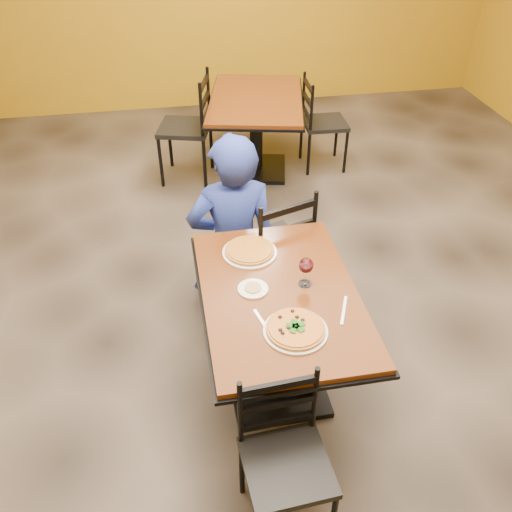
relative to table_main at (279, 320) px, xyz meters
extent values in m
cube|color=black|center=(0.00, 0.50, -0.56)|extent=(7.00, 8.00, 0.01)
cube|color=#5F270F|center=(0.00, 0.00, 0.18)|extent=(0.80, 1.20, 0.03)
cube|color=black|center=(0.00, 0.00, 0.15)|extent=(0.83, 1.23, 0.02)
cylinder|color=black|center=(0.00, 0.00, -0.19)|extent=(0.12, 0.12, 0.66)
cube|color=black|center=(0.00, 0.00, -0.54)|extent=(0.55, 0.55, 0.04)
cube|color=#5F270F|center=(0.36, 2.69, 0.18)|extent=(1.08, 1.39, 0.03)
cube|color=black|center=(0.36, 2.69, 0.15)|extent=(1.11, 1.43, 0.02)
cylinder|color=black|center=(0.36, 2.69, -0.19)|extent=(0.12, 0.12, 0.66)
cube|color=black|center=(0.36, 2.69, -0.54)|extent=(0.68, 0.68, 0.04)
imported|color=navy|center=(-0.12, 0.91, 0.06)|extent=(0.63, 0.43, 1.24)
cylinder|color=white|center=(0.01, -0.29, 0.20)|extent=(0.31, 0.31, 0.01)
cylinder|color=maroon|center=(0.01, -0.29, 0.21)|extent=(0.28, 0.28, 0.02)
cylinder|color=white|center=(-0.10, 0.36, 0.20)|extent=(0.31, 0.31, 0.01)
cylinder|color=gold|center=(-0.10, 0.36, 0.21)|extent=(0.28, 0.28, 0.02)
cylinder|color=white|center=(-0.13, 0.05, 0.20)|extent=(0.16, 0.16, 0.01)
cylinder|color=tan|center=(-0.13, 0.05, 0.21)|extent=(0.09, 0.09, 0.01)
cube|color=silver|center=(-0.13, -0.20, 0.20)|extent=(0.06, 0.19, 0.00)
cube|color=silver|center=(0.28, -0.19, 0.20)|extent=(0.10, 0.20, 0.00)
camera|label=1|loc=(-0.50, -2.07, 2.05)|focal=38.15mm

